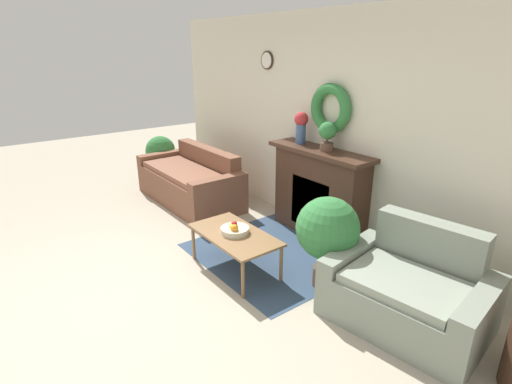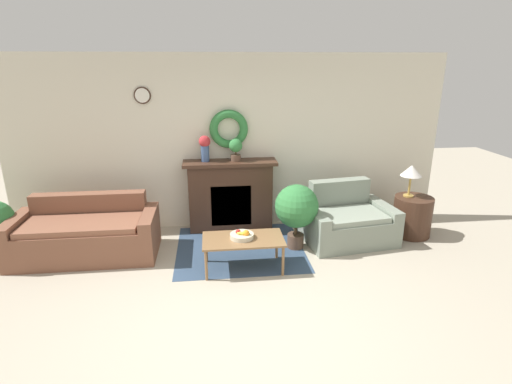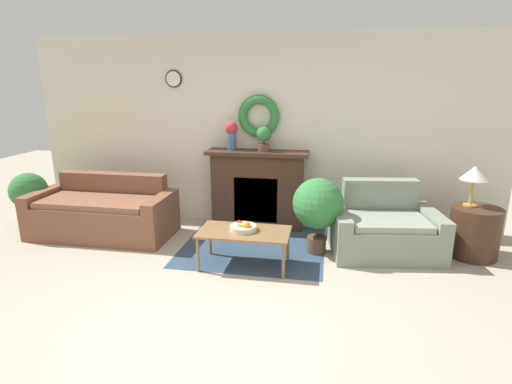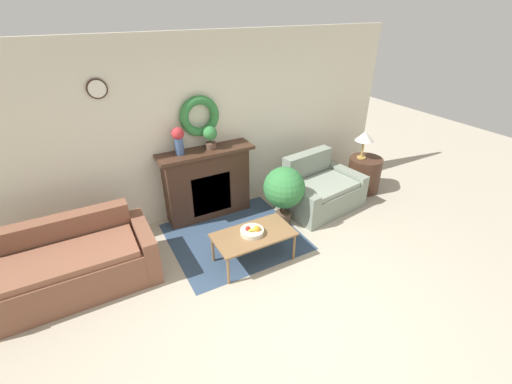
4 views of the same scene
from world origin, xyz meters
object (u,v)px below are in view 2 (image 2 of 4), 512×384
at_px(loveseat_right, 347,221).
at_px(table_lamp, 411,172).
at_px(potted_plant_on_mantel, 236,148).
at_px(coffee_table, 243,241).
at_px(potted_plant_floor_by_loveseat, 297,208).
at_px(fireplace, 231,195).
at_px(couch_left, 86,235).
at_px(side_table_by_loveseat, 412,216).
at_px(vase_on_mantel_left, 205,146).
at_px(fruit_bowl, 242,235).

height_order(loveseat_right, table_lamp, table_lamp).
bearing_deg(potted_plant_on_mantel, table_lamp, -10.99).
relative_size(coffee_table, potted_plant_floor_by_loveseat, 1.10).
bearing_deg(fireplace, couch_left, -160.79).
distance_m(coffee_table, table_lamp, 2.79).
height_order(side_table_by_loveseat, potted_plant_on_mantel, potted_plant_on_mantel).
bearing_deg(couch_left, vase_on_mantel_left, 23.47).
bearing_deg(couch_left, loveseat_right, 1.41).
bearing_deg(fruit_bowl, potted_plant_on_mantel, 89.10).
relative_size(side_table_by_loveseat, potted_plant_on_mantel, 1.80).
bearing_deg(vase_on_mantel_left, potted_plant_on_mantel, -2.47).
bearing_deg(fireplace, table_lamp, -10.92).
relative_size(fireplace, side_table_by_loveseat, 2.33).
relative_size(vase_on_mantel_left, potted_plant_floor_by_loveseat, 0.42).
bearing_deg(vase_on_mantel_left, table_lamp, -9.72).
height_order(fruit_bowl, side_table_by_loveseat, side_table_by_loveseat).
distance_m(couch_left, side_table_by_loveseat, 4.79).
xyz_separation_m(fireplace, coffee_table, (0.08, -1.34, -0.18)).
relative_size(fireplace, vase_on_mantel_left, 3.63).
height_order(side_table_by_loveseat, potted_plant_floor_by_loveseat, potted_plant_floor_by_loveseat).
distance_m(fireplace, potted_plant_on_mantel, 0.76).
relative_size(coffee_table, vase_on_mantel_left, 2.61).
height_order(coffee_table, fruit_bowl, fruit_bowl).
xyz_separation_m(loveseat_right, potted_plant_floor_by_loveseat, (-0.81, -0.17, 0.32)).
distance_m(couch_left, potted_plant_on_mantel, 2.45).
bearing_deg(fruit_bowl, vase_on_mantel_left, 108.41).
bearing_deg(vase_on_mantel_left, fruit_bowl, -71.59).
distance_m(fireplace, table_lamp, 2.77).
bearing_deg(side_table_by_loveseat, couch_left, -178.42).
bearing_deg(potted_plant_floor_by_loveseat, vase_on_mantel_left, 147.24).
relative_size(side_table_by_loveseat, table_lamp, 1.25).
relative_size(loveseat_right, potted_plant_on_mantel, 4.09).
height_order(fireplace, coffee_table, fireplace).
bearing_deg(coffee_table, potted_plant_on_mantel, 89.63).
bearing_deg(loveseat_right, fireplace, 151.74).
relative_size(potted_plant_on_mantel, potted_plant_floor_by_loveseat, 0.36).
bearing_deg(potted_plant_on_mantel, fireplace, 171.05).
bearing_deg(potted_plant_on_mantel, potted_plant_floor_by_loveseat, -44.84).
xyz_separation_m(fireplace, table_lamp, (2.68, -0.52, 0.44)).
bearing_deg(side_table_by_loveseat, fruit_bowl, -164.33).
relative_size(couch_left, potted_plant_on_mantel, 5.60).
relative_size(loveseat_right, side_table_by_loveseat, 2.27).
height_order(coffee_table, table_lamp, table_lamp).
relative_size(loveseat_right, potted_plant_floor_by_loveseat, 1.48).
height_order(table_lamp, vase_on_mantel_left, vase_on_mantel_left).
distance_m(side_table_by_loveseat, table_lamp, 0.70).
relative_size(coffee_table, fruit_bowl, 3.40).
relative_size(fruit_bowl, vase_on_mantel_left, 0.77).
xyz_separation_m(loveseat_right, potted_plant_on_mantel, (-1.61, 0.61, 1.03)).
bearing_deg(couch_left, fruit_bowl, -16.23).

